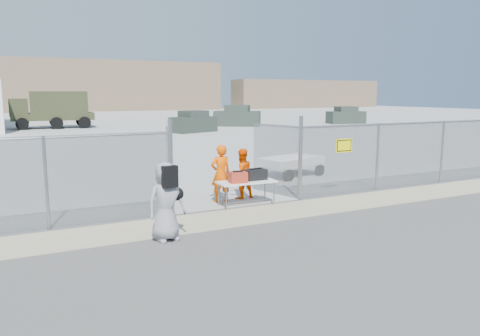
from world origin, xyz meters
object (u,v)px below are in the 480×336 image
folding_table (246,193)px  security_worker_right (242,174)px  utility_trailer (291,166)px  visitor (166,201)px  security_worker_left (221,174)px

folding_table → security_worker_right: bearing=73.5°
folding_table → utility_trailer: bearing=44.8°
folding_table → visitor: 3.66m
security_worker_left → visitor: visitor is taller
folding_table → utility_trailer: size_ratio=0.51×
security_worker_left → security_worker_right: 0.78m
security_worker_right → visitor: bearing=38.8°
security_worker_left → utility_trailer: 5.05m
folding_table → visitor: size_ratio=0.97×
utility_trailer → security_worker_left: bearing=-161.2°
security_worker_left → visitor: size_ratio=0.98×
security_worker_left → folding_table: bearing=123.7°
security_worker_left → utility_trailer: (4.19, 2.77, -0.45)m
folding_table → security_worker_left: security_worker_left is taller
security_worker_left → visitor: bearing=47.5°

